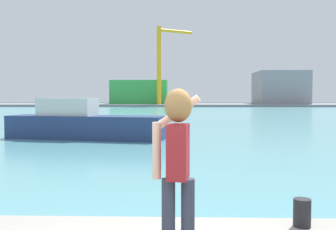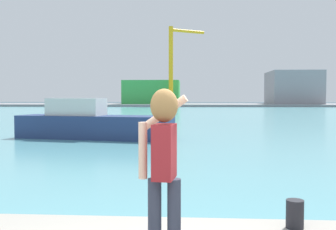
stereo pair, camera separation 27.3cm
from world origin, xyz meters
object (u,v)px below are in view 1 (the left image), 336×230
at_px(harbor_bollard, 302,213).
at_px(boat_moored, 83,124).
at_px(port_crane, 162,59).
at_px(person_photographer, 177,155).
at_px(warehouse_right, 280,88).
at_px(warehouse_left, 140,92).

bearing_deg(harbor_bollard, boat_moored, 113.43).
height_order(boat_moored, port_crane, port_crane).
xyz_separation_m(person_photographer, harbor_bollard, (1.59, 1.00, -0.89)).
relative_size(harbor_bollard, port_crane, 0.02).
xyz_separation_m(harbor_bollard, warehouse_right, (22.98, 91.18, 3.67)).
height_order(person_photographer, warehouse_right, warehouse_right).
distance_m(boat_moored, warehouse_left, 75.64).
bearing_deg(port_crane, warehouse_right, 12.85).
relative_size(person_photographer, boat_moored, 0.20).
distance_m(harbor_bollard, warehouse_left, 91.75).
relative_size(harbor_bollard, boat_moored, 0.04).
xyz_separation_m(person_photographer, port_crane, (-4.08, 85.65, 9.34)).
distance_m(harbor_bollard, boat_moored, 16.93).
height_order(harbor_bollard, port_crane, port_crane).
xyz_separation_m(harbor_bollard, port_crane, (-5.67, 84.64, 10.22)).
height_order(warehouse_left, warehouse_right, warehouse_right).
bearing_deg(boat_moored, warehouse_right, 78.85).
bearing_deg(warehouse_left, boat_moored, -86.39).
distance_m(boat_moored, port_crane, 69.86).
relative_size(boat_moored, warehouse_right, 0.67).
bearing_deg(person_photographer, warehouse_left, 13.70).
bearing_deg(warehouse_right, harbor_bollard, -104.14).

